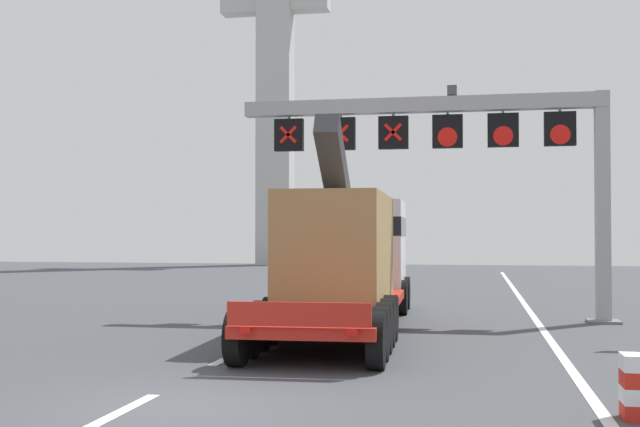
% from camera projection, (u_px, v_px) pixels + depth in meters
% --- Properties ---
extents(ground, '(112.00, 112.00, 0.00)m').
position_uv_depth(ground, '(171.00, 407.00, 12.02)').
color(ground, '#424449').
extents(lane_markings, '(0.20, 46.58, 0.01)m').
position_uv_depth(lane_markings, '(326.00, 308.00, 27.83)').
color(lane_markings, silver).
rests_on(lane_markings, ground).
extents(edge_line_right, '(0.20, 63.00, 0.01)m').
position_uv_depth(edge_line_right, '(540.00, 326.00, 22.65)').
color(edge_line_right, silver).
rests_on(edge_line_right, ground).
extents(overhead_lane_gantry, '(11.08, 0.90, 6.97)m').
position_uv_depth(overhead_lane_gantry, '(464.00, 139.00, 24.22)').
color(overhead_lane_gantry, '#9EA0A5').
rests_on(overhead_lane_gantry, ground).
extents(heavy_haul_truck_red, '(3.45, 14.14, 5.30)m').
position_uv_depth(heavy_haul_truck_red, '(350.00, 254.00, 22.87)').
color(heavy_haul_truck_red, red).
rests_on(heavy_haul_truck_red, ground).
extents(bridge_pylon_distant, '(9.00, 2.00, 34.63)m').
position_uv_depth(bridge_pylon_distant, '(275.00, 50.00, 67.09)').
color(bridge_pylon_distant, '#B7B7B2').
rests_on(bridge_pylon_distant, ground).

